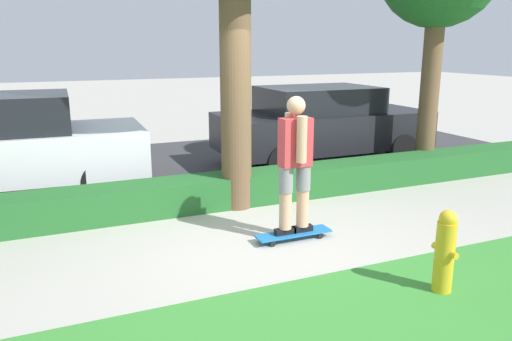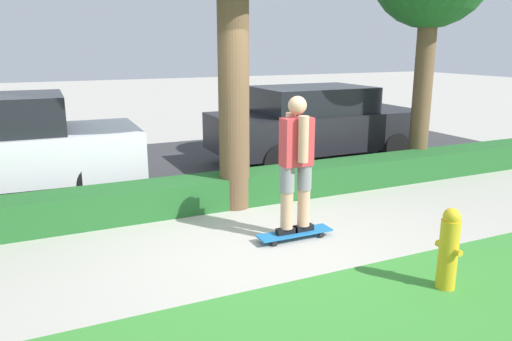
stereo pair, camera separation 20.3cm
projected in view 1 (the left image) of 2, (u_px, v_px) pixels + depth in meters
ground_plane at (264, 244)px, 5.94m from camera, size 60.00×60.00×0.00m
street_asphalt at (176, 167)px, 9.68m from camera, size 15.27×5.00×0.01m
hedge_row at (220, 191)px, 7.31m from camera, size 15.27×0.60×0.45m
skateboard at (294, 234)px, 6.05m from camera, size 0.95×0.24×0.09m
skater_person at (295, 162)px, 5.83m from camera, size 0.49×0.42×1.65m
parked_car_front at (5, 145)px, 7.64m from camera, size 4.12×1.90×1.58m
parked_car_middle at (322, 123)px, 9.91m from camera, size 4.20×1.84×1.51m
fire_hydrant at (445, 251)px, 4.69m from camera, size 0.18×0.29×0.82m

